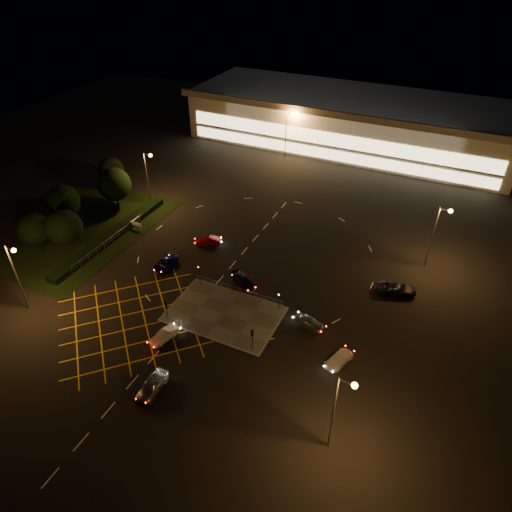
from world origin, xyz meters
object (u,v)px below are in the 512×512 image
at_px(car_circ_red, 208,241).
at_px(car_far_dkgrey, 244,281).
at_px(signal_sw, 166,306).
at_px(car_left_blue, 165,263).
at_px(signal_ne, 279,295).
at_px(car_east_grey, 397,289).
at_px(signal_se, 252,336).
at_px(car_queue_white, 164,335).
at_px(signal_nw, 199,271).
at_px(car_approach_white, 339,359).
at_px(car_near_silver, 152,385).
at_px(car_right_silver, 309,322).

bearing_deg(car_circ_red, car_far_dkgrey, 24.17).
distance_m(signal_sw, car_left_blue, 11.67).
height_order(signal_ne, car_east_grey, signal_ne).
xyz_separation_m(signal_se, car_queue_white, (-10.48, -3.01, -1.76)).
height_order(signal_sw, car_east_grey, signal_sw).
relative_size(signal_nw, car_east_grey, 0.59).
xyz_separation_m(signal_nw, car_far_dkgrey, (5.60, 2.55, -1.72)).
xyz_separation_m(signal_nw, signal_ne, (12.00, 0.00, 0.00)).
height_order(car_far_dkgrey, car_approach_white, car_far_dkgrey).
bearing_deg(signal_se, car_near_silver, 53.50).
distance_m(car_queue_white, car_right_silver, 18.07).
height_order(car_near_silver, car_approach_white, car_near_silver).
relative_size(signal_ne, car_queue_white, 0.85).
distance_m(car_queue_white, car_left_blue, 14.88).
distance_m(signal_se, car_circ_red, 23.71).
height_order(signal_sw, car_right_silver, signal_sw).
xyz_separation_m(signal_sw, car_near_silver, (4.70, -9.87, -1.57)).
relative_size(signal_nw, car_left_blue, 0.68).
distance_m(signal_sw, signal_nw, 7.99).
bearing_deg(car_left_blue, signal_ne, -7.22).
relative_size(signal_ne, car_east_grey, 0.59).
relative_size(signal_se, car_east_grey, 0.59).
height_order(signal_ne, car_near_silver, signal_ne).
bearing_deg(car_queue_white, car_east_grey, 56.37).
xyz_separation_m(car_far_dkgrey, car_east_grey, (19.81, 7.36, 0.09)).
height_order(car_east_grey, car_approach_white, car_east_grey).
distance_m(car_left_blue, car_circ_red, 8.42).
bearing_deg(signal_nw, signal_ne, 0.00).
bearing_deg(car_queue_white, signal_sw, 132.04).
relative_size(signal_se, car_right_silver, 0.83).
height_order(car_left_blue, car_far_dkgrey, car_far_dkgrey).
relative_size(car_right_silver, car_approach_white, 0.91).
distance_m(signal_sw, car_circ_red, 17.88).
relative_size(car_queue_white, car_circ_red, 1.00).
bearing_deg(signal_ne, car_circ_red, 149.93).
relative_size(signal_se, car_near_silver, 0.68).
distance_m(signal_se, car_near_silver, 12.38).
height_order(car_far_dkgrey, car_east_grey, car_east_grey).
height_order(car_left_blue, car_circ_red, car_left_blue).
relative_size(car_near_silver, car_east_grey, 0.87).
bearing_deg(car_approach_white, signal_nw, 4.63).
height_order(signal_se, car_far_dkgrey, signal_se).
distance_m(signal_ne, car_approach_white, 11.44).
distance_m(car_queue_white, car_far_dkgrey, 14.14).
bearing_deg(car_right_silver, car_left_blue, 97.62).
relative_size(car_queue_white, car_far_dkgrey, 0.83).
relative_size(car_near_silver, car_left_blue, 1.00).
xyz_separation_m(signal_se, car_far_dkgrey, (-6.40, 10.54, -1.72)).
xyz_separation_m(car_left_blue, car_right_silver, (23.52, -2.57, 0.01)).
bearing_deg(car_left_blue, car_queue_white, -59.15).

